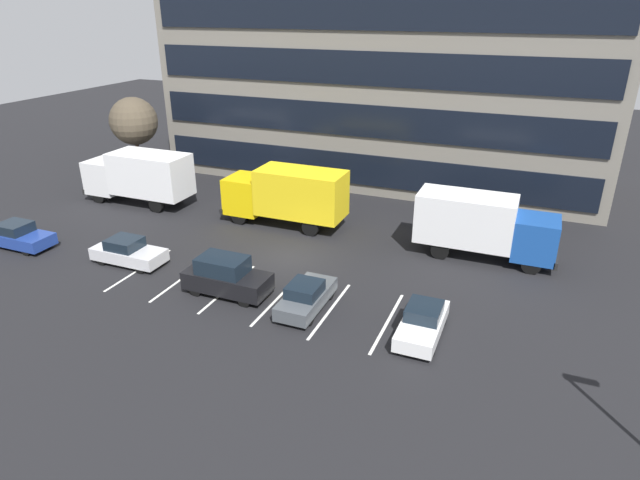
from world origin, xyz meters
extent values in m
plane|color=black|center=(0.00, 0.00, 0.00)|extent=(120.00, 120.00, 0.00)
cube|color=slate|center=(0.00, 18.00, 7.20)|extent=(34.09, 11.84, 14.40)
cube|color=black|center=(0.00, 12.02, 1.98)|extent=(32.73, 0.16, 2.30)
cube|color=black|center=(0.00, 12.02, 5.58)|extent=(32.73, 0.16, 2.30)
cube|color=black|center=(0.00, 12.02, 9.18)|extent=(32.73, 0.16, 2.30)
cube|color=black|center=(0.00, 12.02, 12.78)|extent=(32.73, 0.16, 2.30)
cube|color=silver|center=(-7.00, -4.49, 0.00)|extent=(0.14, 5.40, 0.01)
cube|color=silver|center=(-4.20, -4.49, 0.00)|extent=(0.14, 5.40, 0.01)
cube|color=silver|center=(-1.40, -4.49, 0.00)|extent=(0.14, 5.40, 0.01)
cube|color=silver|center=(1.40, -4.49, 0.00)|extent=(0.14, 5.40, 0.01)
cube|color=silver|center=(4.20, -4.49, 0.00)|extent=(0.14, 5.40, 0.01)
cube|color=silver|center=(7.00, -4.49, 0.00)|extent=(0.14, 5.40, 0.01)
cube|color=yellow|center=(-5.29, 4.50, 1.72)|extent=(2.36, 2.57, 2.36)
cube|color=black|center=(-6.45, 4.50, 2.19)|extent=(0.06, 2.16, 1.04)
cube|color=yellow|center=(-1.33, 4.50, 2.31)|extent=(5.58, 2.68, 2.90)
cube|color=black|center=(-6.53, 4.50, 0.70)|extent=(0.21, 2.57, 0.43)
cylinder|color=black|center=(-5.29, 3.39, 0.54)|extent=(1.07, 0.32, 1.07)
cylinder|color=black|center=(-5.29, 5.60, 0.54)|extent=(1.07, 0.32, 1.07)
cylinder|color=black|center=(-0.21, 3.39, 0.54)|extent=(1.07, 0.32, 1.07)
cylinder|color=black|center=(-0.21, 5.60, 0.54)|extent=(1.07, 0.32, 1.07)
cube|color=#194799|center=(12.76, 4.21, 1.65)|extent=(2.26, 2.47, 2.26)
cube|color=black|center=(13.87, 4.21, 2.10)|extent=(0.06, 2.07, 1.00)
cube|color=white|center=(8.95, 4.21, 2.21)|extent=(5.35, 2.57, 2.78)
cube|color=black|center=(13.94, 4.21, 0.67)|extent=(0.21, 2.47, 0.41)
cylinder|color=black|center=(12.76, 5.27, 0.51)|extent=(1.03, 0.31, 1.03)
cylinder|color=black|center=(12.76, 3.15, 0.51)|extent=(1.03, 0.31, 1.03)
cylinder|color=black|center=(7.88, 5.27, 0.51)|extent=(1.03, 0.31, 1.03)
cylinder|color=black|center=(7.88, 3.15, 0.51)|extent=(1.03, 0.31, 1.03)
cube|color=white|center=(-16.79, 4.21, 1.72)|extent=(2.36, 2.58, 2.36)
cube|color=black|center=(-17.95, 4.21, 2.19)|extent=(0.06, 2.17, 1.04)
cube|color=white|center=(-12.81, 4.21, 2.31)|extent=(5.59, 2.69, 2.90)
cube|color=black|center=(-18.02, 4.21, 0.70)|extent=(0.21, 2.58, 0.43)
cylinder|color=black|center=(-16.79, 3.10, 0.54)|extent=(1.07, 0.32, 1.07)
cylinder|color=black|center=(-16.79, 5.32, 0.54)|extent=(1.07, 0.32, 1.07)
cylinder|color=black|center=(-11.69, 3.10, 0.54)|extent=(1.07, 0.32, 1.07)
cylinder|color=black|center=(-11.69, 5.32, 0.54)|extent=(1.07, 0.32, 1.07)
cube|color=#474C51|center=(3.10, -4.75, 0.54)|extent=(1.65, 3.94, 0.64)
cube|color=black|center=(3.10, -4.95, 1.14)|extent=(1.45, 1.66, 0.55)
cylinder|color=black|center=(2.38, -3.49, 0.28)|extent=(0.20, 0.55, 0.55)
cylinder|color=black|center=(3.81, -3.49, 0.28)|extent=(0.20, 0.55, 0.55)
cylinder|color=black|center=(2.38, -6.01, 0.28)|extent=(0.20, 0.55, 0.55)
cylinder|color=black|center=(3.81, -6.01, 0.28)|extent=(0.20, 0.55, 0.55)
cube|color=white|center=(8.67, -4.97, 0.54)|extent=(1.66, 3.96, 0.64)
cube|color=black|center=(8.67, -4.77, 1.14)|extent=(1.46, 1.66, 0.55)
cylinder|color=black|center=(9.39, -6.24, 0.28)|extent=(0.20, 0.55, 0.55)
cylinder|color=black|center=(7.95, -6.24, 0.28)|extent=(0.20, 0.55, 0.55)
cylinder|color=black|center=(9.39, -3.70, 0.28)|extent=(0.20, 0.55, 0.55)
cylinder|color=black|center=(7.95, -3.70, 0.28)|extent=(0.20, 0.55, 0.55)
cube|color=silver|center=(-7.96, -4.08, 0.56)|extent=(4.12, 1.72, 0.67)
cube|color=black|center=(-8.17, -4.08, 1.19)|extent=(1.73, 1.52, 0.57)
cylinder|color=black|center=(-6.64, -3.33, 0.29)|extent=(0.57, 0.21, 0.57)
cylinder|color=black|center=(-6.64, -4.82, 0.29)|extent=(0.57, 0.21, 0.57)
cylinder|color=black|center=(-9.28, -3.33, 0.29)|extent=(0.57, 0.21, 0.57)
cylinder|color=black|center=(-9.28, -4.82, 0.29)|extent=(0.57, 0.21, 0.57)
cube|color=black|center=(-1.10, -4.93, 0.71)|extent=(4.31, 1.83, 0.89)
cube|color=black|center=(-1.32, -4.93, 1.55)|extent=(2.37, 1.61, 0.80)
cylinder|color=black|center=(0.28, -4.13, 0.32)|extent=(0.64, 0.21, 0.64)
cylinder|color=black|center=(0.28, -5.74, 0.32)|extent=(0.64, 0.21, 0.64)
cylinder|color=black|center=(-2.48, -4.13, 0.32)|extent=(0.64, 0.21, 0.64)
cylinder|color=black|center=(-2.48, -5.74, 0.32)|extent=(0.64, 0.21, 0.64)
cube|color=navy|center=(-15.50, -4.76, 0.57)|extent=(4.17, 1.74, 0.68)
cube|color=black|center=(-15.71, -4.76, 1.20)|extent=(1.75, 1.54, 0.58)
cylinder|color=black|center=(-14.17, -4.00, 0.29)|extent=(0.58, 0.21, 0.58)
cylinder|color=black|center=(-14.17, -5.52, 0.29)|extent=(0.58, 0.21, 0.58)
cylinder|color=black|center=(-16.84, -4.00, 0.29)|extent=(0.58, 0.21, 0.58)
cylinder|color=#473323|center=(-17.00, 8.01, 1.78)|extent=(0.28, 0.28, 3.56)
sphere|color=#4C4233|center=(-17.00, 8.01, 4.99)|extent=(3.63, 3.63, 3.63)
camera|label=1|loc=(12.17, -25.11, 13.37)|focal=30.36mm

